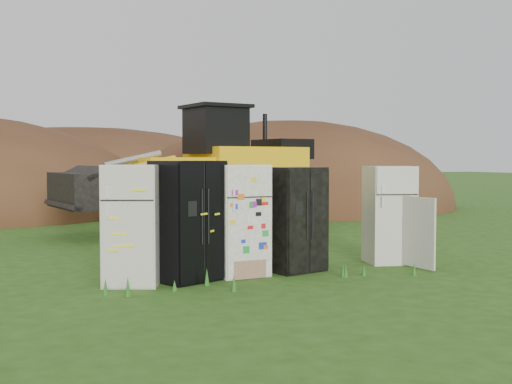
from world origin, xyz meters
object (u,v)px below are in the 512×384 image
(fridge_leftmost, at_px, (132,225))
(fridge_sticker, at_px, (240,220))
(fridge_black_side, at_px, (188,221))
(fridge_dark_mid, at_px, (294,219))
(wheel_loader, at_px, (187,168))
(fridge_open_door, at_px, (389,215))

(fridge_leftmost, distance_m, fridge_sticker, 1.73)
(fridge_black_side, distance_m, fridge_dark_mid, 1.85)
(fridge_leftmost, relative_size, fridge_sticker, 1.00)
(fridge_sticker, distance_m, fridge_dark_mid, 0.97)
(fridge_dark_mid, xyz_separation_m, wheel_loader, (0.24, 6.19, 0.76))
(fridge_leftmost, distance_m, fridge_open_door, 4.61)
(wheel_loader, bearing_deg, fridge_leftmost, -122.35)
(wheel_loader, bearing_deg, fridge_black_side, -115.62)
(fridge_dark_mid, relative_size, fridge_open_door, 1.00)
(fridge_sticker, distance_m, wheel_loader, 6.34)
(fridge_leftmost, xyz_separation_m, fridge_dark_mid, (2.69, 0.04, -0.03))
(fridge_leftmost, height_order, wheel_loader, wheel_loader)
(fridge_black_side, relative_size, fridge_dark_mid, 1.06)
(fridge_dark_mid, bearing_deg, fridge_black_side, 169.41)
(fridge_sticker, height_order, fridge_open_door, fridge_sticker)
(fridge_dark_mid, bearing_deg, fridge_leftmost, 168.47)
(fridge_leftmost, xyz_separation_m, fridge_open_door, (4.61, 0.06, -0.02))
(fridge_sticker, relative_size, wheel_loader, 0.26)
(fridge_sticker, xyz_separation_m, wheel_loader, (1.21, 6.18, 0.74))
(fridge_leftmost, height_order, fridge_dark_mid, fridge_leftmost)
(fridge_open_door, bearing_deg, wheel_loader, 120.43)
(fridge_leftmost, height_order, fridge_black_side, fridge_black_side)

